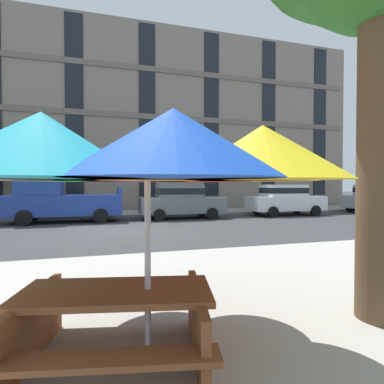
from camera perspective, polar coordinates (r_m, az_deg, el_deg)
name	(u,v)px	position (r m, az deg, el deg)	size (l,w,h in m)	color
ground_plane	(120,231)	(12.09, -13.08, -7.11)	(120.00, 120.00, 0.00)	#38383A
sidewalk_near_patio	(174,357)	(3.47, -3.43, -28.19)	(56.00, 9.00, 0.12)	#B2ADA3
sidewalk_far	(114,214)	(18.83, -14.27, -3.91)	(56.00, 3.60, 0.12)	gray
apartment_building	(110,130)	(27.34, -14.98, 11.05)	(36.90, 12.08, 12.80)	gray
pickup_blue	(60,201)	(15.77, -23.15, -1.46)	(5.10, 2.12, 2.20)	navy
sedan_gray	(181,200)	(16.16, -2.04, -1.57)	(4.40, 1.98, 1.78)	slate
sedan_white	(285,199)	(18.70, 16.79, -1.23)	(4.40, 1.98, 1.78)	silver
sedan_silver	(378,198)	(23.16, 31.12, -0.88)	(4.40, 1.98, 1.78)	#A8AAB2
patio_umbrella	(147,158)	(2.98, -8.25, 6.33)	(3.56, 3.56, 2.31)	silver
picnic_table	(116,319)	(3.27, -13.81, -21.78)	(2.07, 1.85, 0.77)	brown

